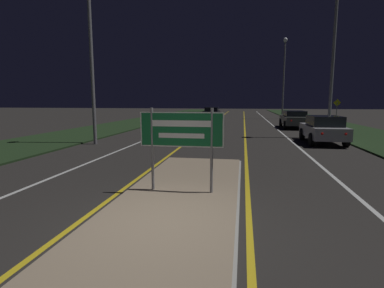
# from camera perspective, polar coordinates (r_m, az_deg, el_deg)

# --- Properties ---
(ground_plane) EXTENTS (160.00, 160.00, 0.00)m
(ground_plane) POSITION_cam_1_polar(r_m,az_deg,el_deg) (5.79, -5.77, -15.18)
(ground_plane) COLOR #282623
(median_island) EXTENTS (2.83, 8.53, 0.10)m
(median_island) POSITION_cam_1_polar(r_m,az_deg,el_deg) (7.46, -1.96, -9.35)
(median_island) COLOR #999993
(median_island) RESTS_ON ground_plane
(verge_left) EXTENTS (5.00, 100.00, 0.08)m
(verge_left) POSITION_cam_1_polar(r_m,az_deg,el_deg) (27.49, -13.85, 3.34)
(verge_left) COLOR #1E3319
(verge_left) RESTS_ON ground_plane
(verge_right) EXTENTS (5.00, 100.00, 0.08)m
(verge_right) POSITION_cam_1_polar(r_m,az_deg,el_deg) (26.47, 27.37, 2.47)
(verge_right) COLOR #1E3319
(verge_right) RESTS_ON ground_plane
(centre_line_yellow_left) EXTENTS (0.12, 70.00, 0.01)m
(centre_line_yellow_left) POSITION_cam_1_polar(r_m,az_deg,el_deg) (30.36, 3.89, 3.94)
(centre_line_yellow_left) COLOR gold
(centre_line_yellow_left) RESTS_ON ground_plane
(centre_line_yellow_right) EXTENTS (0.12, 70.00, 0.01)m
(centre_line_yellow_right) POSITION_cam_1_polar(r_m,az_deg,el_deg) (30.20, 9.96, 3.81)
(centre_line_yellow_right) COLOR gold
(centre_line_yellow_right) RESTS_ON ground_plane
(lane_line_white_left) EXTENTS (0.12, 70.00, 0.01)m
(lane_line_white_left) POSITION_cam_1_polar(r_m,az_deg,el_deg) (30.73, -0.95, 4.01)
(lane_line_white_left) COLOR silver
(lane_line_white_left) RESTS_ON ground_plane
(lane_line_white_right) EXTENTS (0.12, 70.00, 0.01)m
(lane_line_white_right) POSITION_cam_1_polar(r_m,az_deg,el_deg) (30.33, 14.88, 3.68)
(lane_line_white_right) COLOR silver
(lane_line_white_right) RESTS_ON ground_plane
(edge_line_white_left) EXTENTS (0.10, 70.00, 0.01)m
(edge_line_white_left) POSITION_cam_1_polar(r_m,az_deg,el_deg) (31.42, -6.35, 4.05)
(edge_line_white_left) COLOR silver
(edge_line_white_left) RESTS_ON ground_plane
(edge_line_white_right) EXTENTS (0.10, 70.00, 0.01)m
(edge_line_white_right) POSITION_cam_1_polar(r_m,az_deg,el_deg) (30.75, 20.47, 3.49)
(edge_line_white_right) COLOR silver
(edge_line_white_right) RESTS_ON ground_plane
(highway_sign) EXTENTS (2.02, 0.07, 2.03)m
(highway_sign) POSITION_cam_1_polar(r_m,az_deg,el_deg) (7.15, -2.03, 2.05)
(highway_sign) COLOR gray
(highway_sign) RESTS_ON median_island
(streetlight_left_near) EXTENTS (0.52, 0.52, 9.34)m
(streetlight_left_near) POSITION_cam_1_polar(r_m,az_deg,el_deg) (16.97, -18.86, 20.34)
(streetlight_left_near) COLOR gray
(streetlight_left_near) RESTS_ON ground_plane
(streetlight_right_near) EXTENTS (0.63, 0.63, 10.33)m
(streetlight_right_near) POSITION_cam_1_polar(r_m,az_deg,el_deg) (20.89, 25.72, 21.01)
(streetlight_right_near) COLOR gray
(streetlight_right_near) RESTS_ON ground_plane
(streetlight_right_far) EXTENTS (0.53, 0.53, 9.86)m
(streetlight_right_far) POSITION_cam_1_polar(r_m,az_deg,el_deg) (39.66, 17.15, 13.73)
(streetlight_right_far) COLOR gray
(streetlight_right_far) RESTS_ON ground_plane
(car_receding_0) EXTENTS (1.85, 4.16, 1.49)m
(car_receding_0) POSITION_cam_1_polar(r_m,az_deg,el_deg) (17.66, 23.71, 2.66)
(car_receding_0) COLOR #B7B7BC
(car_receding_0) RESTS_ON ground_plane
(car_receding_1) EXTENTS (1.92, 4.75, 1.45)m
(car_receding_1) POSITION_cam_1_polar(r_m,az_deg,el_deg) (26.49, 18.82, 4.58)
(car_receding_1) COLOR #4C514C
(car_receding_1) RESTS_ON ground_plane
(car_approaching_0) EXTENTS (1.89, 4.82, 1.40)m
(car_approaching_0) POSITION_cam_1_polar(r_m,az_deg,el_deg) (22.54, -0.73, 4.34)
(car_approaching_0) COLOR navy
(car_approaching_0) RESTS_ON ground_plane
(car_approaching_1) EXTENTS (1.97, 4.50, 1.46)m
(car_approaching_1) POSITION_cam_1_polar(r_m,az_deg,el_deg) (37.75, 3.78, 5.96)
(car_approaching_1) COLOR black
(car_approaching_1) RESTS_ON ground_plane
(warning_sign) EXTENTS (0.60, 0.06, 2.33)m
(warning_sign) POSITION_cam_1_polar(r_m,az_deg,el_deg) (27.32, 25.84, 5.76)
(warning_sign) COLOR gray
(warning_sign) RESTS_ON verge_right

